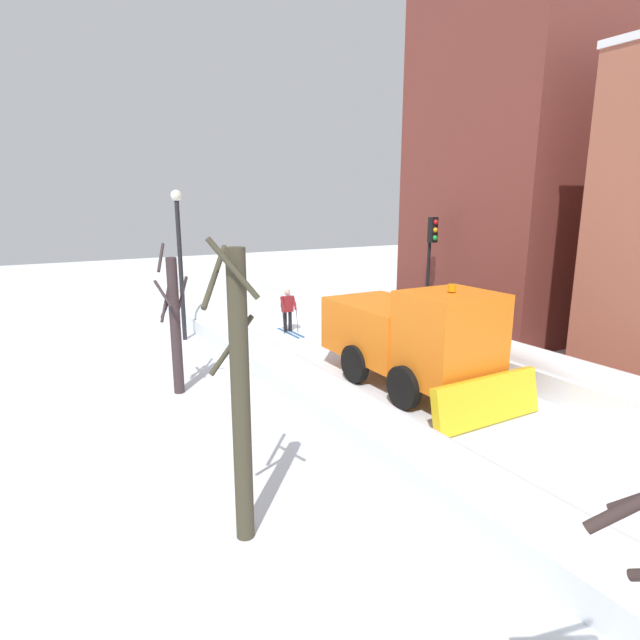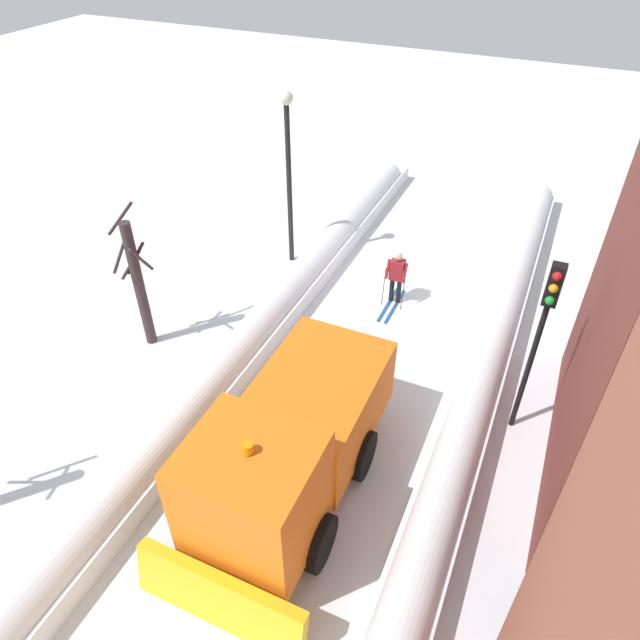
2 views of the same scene
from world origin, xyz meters
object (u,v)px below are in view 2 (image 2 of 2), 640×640
traffic_light_pole (543,321)px  street_lamp (288,161)px  skier (397,274)px  bare_tree_near (138,283)px  plow_truck (289,447)px

traffic_light_pole → street_lamp: street_lamp is taller
skier → bare_tree_near: size_ratio=0.45×
street_lamp → bare_tree_near: bearing=72.8°
skier → traffic_light_pole: traffic_light_pole is taller
plow_truck → traffic_light_pole: 5.64m
street_lamp → bare_tree_near: size_ratio=1.36×
plow_truck → bare_tree_near: bearing=-26.3°
plow_truck → traffic_light_pole: bearing=-136.2°
plow_truck → bare_tree_near: size_ratio=1.48×
bare_tree_near → skier: bearing=-140.9°
traffic_light_pole → bare_tree_near: bearing=5.2°
skier → bare_tree_near: 7.23m
traffic_light_pole → skier: bearing=-41.8°
traffic_light_pole → bare_tree_near: size_ratio=1.12×
bare_tree_near → plow_truck: bearing=153.7°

